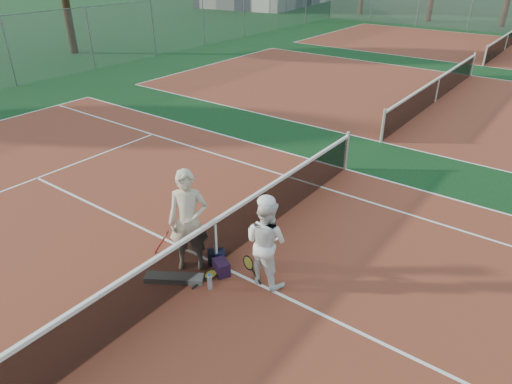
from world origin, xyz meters
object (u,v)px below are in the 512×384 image
Objects in this scene: racket_black_held at (248,269)px; sports_bag_navy at (216,257)px; racket_red at (166,243)px; sports_bag_purple at (221,267)px; racket_spare at (211,275)px; player_a at (189,221)px; net_main at (215,243)px; water_bottle at (210,282)px; player_b at (266,242)px.

racket_black_held reaches higher than sports_bag_navy.
racket_red reaches higher than racket_black_held.
sports_bag_purple is at bearing -25.64° from racket_red.
racket_red is at bearing 92.59° from racket_spare.
player_a is at bearing 89.19° from racket_spare.
net_main is 21.16× the size of racket_black_held.
racket_black_held is 0.75m from racket_spare.
racket_red is 1.08m from sports_bag_navy.
sports_bag_navy is at bearing -13.49° from racket_black_held.
sports_bag_navy is at bearing 122.42° from water_bottle.
sports_bag_purple is at bearing -18.44° from racket_spare.
player_b is (1.04, 0.19, 0.34)m from net_main.
player_a is at bearing -129.74° from sports_bag_navy.
player_b reaches higher than racket_spare.
sports_bag_navy is 0.80m from water_bottle.
player_a is 1.11m from racket_spare.
sports_bag_purple is at bearing -34.85° from sports_bag_navy.
player_b is at bearing 7.11° from sports_bag_navy.
sports_bag_purple is (-0.78, -0.35, -0.71)m from player_b.
sports_bag_navy is 1.12× the size of water_bottle.
net_main is 20.77× the size of racket_red.
net_main is 0.70m from player_a.
player_a is 1.08m from sports_bag_purple.
water_bottle is at bearing -136.03° from racket_spare.
player_b is 5.70× the size of water_bottle.
player_b is 1.31m from racket_spare.
racket_black_held is at bearing -56.20° from racket_spare.
net_main is at bearing -15.40° from racket_red.
player_b is 1.31m from sports_bag_navy.
racket_spare is at bearing 20.62° from racket_black_held.
racket_black_held is 1.73× the size of water_bottle.
racket_red is 1.51× the size of sports_bag_purple.
racket_black_held is at bearing 14.94° from sports_bag_purple.
racket_red is 0.88× the size of racket_spare.
racket_spare is at bearing -34.82° from racket_red.
player_b reaches higher than racket_red.
net_main reaches higher than racket_black_held.
sports_bag_navy reaches higher than racket_spare.
net_main is at bearing -10.09° from racket_black_held.
net_main is 32.74× the size of sports_bag_navy.
water_bottle is at bearing 54.26° from player_b.
sports_bag_purple is (0.27, -0.16, -0.37)m from net_main.
sports_bag_purple is (0.62, 0.16, -0.88)m from player_a.
water_bottle reaches higher than racket_spare.
player_b is at bearing -17.75° from player_a.
net_main is 0.82m from water_bottle.
player_b is at bearing -19.06° from racket_red.
racket_red is at bearing -162.45° from net_main.
racket_black_held is at bearing 55.97° from water_bottle.
player_b is 4.89× the size of sports_bag_purple.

